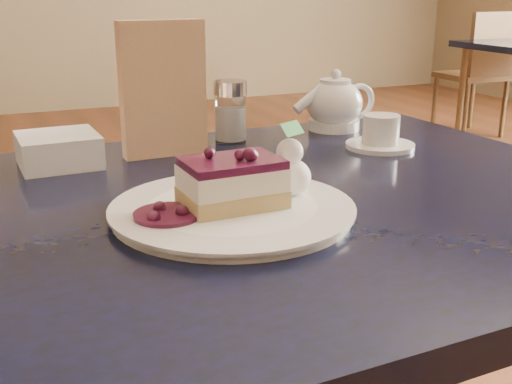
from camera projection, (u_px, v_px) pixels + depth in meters
name	position (u px, v px, depth m)	size (l,w,h in m)	color
main_table	(218.00, 259.00, 0.83)	(1.18, 0.81, 0.73)	black
dessert_plate	(232.00, 211.00, 0.77)	(0.29, 0.29, 0.01)	white
cheesecake_slice	(232.00, 183.00, 0.75)	(0.12, 0.09, 0.06)	tan
whipped_cream	(289.00, 176.00, 0.80)	(0.05, 0.05, 0.05)	white
berry_sauce	(167.00, 215.00, 0.72)	(0.08, 0.08, 0.01)	#3B0C26
tea_set	(343.00, 111.00, 1.18)	(0.16, 0.27, 0.10)	white
menu_card	(163.00, 89.00, 1.01)	(0.14, 0.03, 0.21)	beige
sugar_shaker	(230.00, 111.00, 1.12)	(0.06, 0.06, 0.11)	white
napkin_stack	(59.00, 150.00, 0.97)	(0.12, 0.12, 0.05)	white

